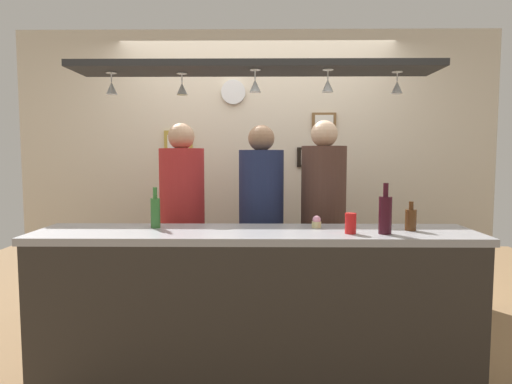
{
  "coord_description": "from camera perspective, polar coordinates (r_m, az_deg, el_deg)",
  "views": [
    {
      "loc": [
        0.04,
        -3.03,
        1.47
      ],
      "look_at": [
        0.0,
        0.1,
        1.2
      ],
      "focal_mm": 31.05,
      "sensor_mm": 36.0,
      "label": 1
    }
  ],
  "objects": [
    {
      "name": "hanging_wineglass_center",
      "position": [
        2.72,
        9.23,
        13.46
      ],
      "size": [
        0.07,
        0.07,
        0.13
      ],
      "color": "silver",
      "rests_on": "overhead_glass_rack"
    },
    {
      "name": "person_left_red_shirt",
      "position": [
        3.44,
        -9.47,
        -2.56
      ],
      "size": [
        0.34,
        0.34,
        1.71
      ],
      "color": "#2D334C",
      "rests_on": "ground_plane"
    },
    {
      "name": "person_middle_navy_shirt",
      "position": [
        3.38,
        0.68,
        -2.77
      ],
      "size": [
        0.34,
        0.34,
        1.69
      ],
      "color": "#2D334C",
      "rests_on": "ground_plane"
    },
    {
      "name": "bottle_wine_dark_red",
      "position": [
        2.7,
        16.31,
        -2.73
      ],
      "size": [
        0.08,
        0.08,
        0.3
      ],
      "color": "#380F19",
      "rests_on": "bar_counter"
    },
    {
      "name": "drink_can",
      "position": [
        2.67,
        12.09,
        -3.97
      ],
      "size": [
        0.07,
        0.07,
        0.12
      ],
      "primitive_type": "cylinder",
      "color": "red",
      "rests_on": "bar_counter"
    },
    {
      "name": "hanging_wineglass_left",
      "position": [
        2.85,
        -9.5,
        13.07
      ],
      "size": [
        0.07,
        0.07,
        0.13
      ],
      "color": "silver",
      "rests_on": "overhead_glass_rack"
    },
    {
      "name": "bottle_beer_brown_stubby",
      "position": [
        2.88,
        19.32,
        -3.31
      ],
      "size": [
        0.07,
        0.07,
        0.18
      ],
      "color": "#512D14",
      "rests_on": "bar_counter"
    },
    {
      "name": "wall_clock",
      "position": [
        4.13,
        -2.95,
        12.74
      ],
      "size": [
        0.22,
        0.03,
        0.22
      ],
      "primitive_type": "cylinder",
      "rotation": [
        1.57,
        0.0,
        0.0
      ],
      "color": "white",
      "rests_on": "back_wall"
    },
    {
      "name": "hanging_wineglass_center_left",
      "position": [
        2.7,
        -0.21,
        13.61
      ],
      "size": [
        0.07,
        0.07,
        0.13
      ],
      "color": "silver",
      "rests_on": "overhead_glass_rack"
    },
    {
      "name": "back_wall",
      "position": [
        4.14,
        0.16,
        2.51
      ],
      "size": [
        4.4,
        0.06,
        2.6
      ],
      "primitive_type": "cube",
      "color": "beige",
      "rests_on": "ground_plane"
    },
    {
      "name": "picture_frame_caricature",
      "position": [
        4.16,
        -9.96,
        5.47
      ],
      "size": [
        0.26,
        0.02,
        0.34
      ],
      "color": "#B29338",
      "rests_on": "back_wall"
    },
    {
      "name": "overhead_glass_rack",
      "position": [
        2.78,
        -0.1,
        15.67
      ],
      "size": [
        2.2,
        0.36,
        0.04
      ],
      "primitive_type": "cube",
      "color": "black"
    },
    {
      "name": "picture_frame_lower_pair",
      "position": [
        4.12,
        7.41,
        4.47
      ],
      "size": [
        0.3,
        0.02,
        0.18
      ],
      "color": "black",
      "rests_on": "back_wall"
    },
    {
      "name": "cupcake",
      "position": [
        2.85,
        7.81,
        -3.87
      ],
      "size": [
        0.06,
        0.06,
        0.08
      ],
      "color": "beige",
      "rests_on": "bar_counter"
    },
    {
      "name": "ground_plane",
      "position": [
        3.37,
        -0.02,
        -20.99
      ],
      "size": [
        8.0,
        8.0,
        0.0
      ],
      "primitive_type": "plane",
      "color": "olive"
    },
    {
      "name": "bottle_beer_green_import",
      "position": [
        2.88,
        -12.83,
        -2.49
      ],
      "size": [
        0.06,
        0.06,
        0.26
      ],
      "color": "#336B2D",
      "rests_on": "bar_counter"
    },
    {
      "name": "hanging_wineglass_far_left",
      "position": [
        2.93,
        -18.1,
        12.68
      ],
      "size": [
        0.07,
        0.07,
        0.13
      ],
      "color": "silver",
      "rests_on": "overhead_glass_rack"
    },
    {
      "name": "bar_counter",
      "position": [
        2.65,
        -0.15,
        -12.5
      ],
      "size": [
        2.7,
        0.55,
        1.0
      ],
      "color": "#99999E",
      "rests_on": "ground_plane"
    },
    {
      "name": "picture_frame_upper_small",
      "position": [
        4.14,
        8.75,
        8.83
      ],
      "size": [
        0.22,
        0.02,
        0.18
      ],
      "color": "brown",
      "rests_on": "back_wall"
    },
    {
      "name": "hanging_wineglass_center_right",
      "position": [
        2.89,
        17.7,
        12.81
      ],
      "size": [
        0.07,
        0.07,
        0.13
      ],
      "color": "silver",
      "rests_on": "overhead_glass_rack"
    },
    {
      "name": "person_right_brown_shirt",
      "position": [
        3.41,
        8.66,
        -2.38
      ],
      "size": [
        0.34,
        0.34,
        1.73
      ],
      "color": "#2D334C",
      "rests_on": "ground_plane"
    }
  ]
}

